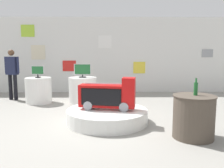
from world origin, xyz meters
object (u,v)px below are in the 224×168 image
at_px(side_table_round, 194,116).
at_px(main_display_pedestal, 107,116).
at_px(novelty_firetruck_tv, 108,96).
at_px(display_pedestal_left_rear, 39,90).
at_px(shopper_browsing_near_truck, 12,71).
at_px(tv_on_left_rear, 38,71).
at_px(display_pedestal_center_rear, 83,90).
at_px(tv_on_center_rear, 82,70).
at_px(bottle_on_side_table, 196,88).

bearing_deg(side_table_round, main_display_pedestal, 148.20).
xyz_separation_m(main_display_pedestal, novelty_firetruck_tv, (0.02, -0.01, 0.45)).
distance_m(display_pedestal_left_rear, shopper_browsing_near_truck, 1.24).
relative_size(tv_on_left_rear, display_pedestal_center_rear, 0.44).
xyz_separation_m(main_display_pedestal, display_pedestal_left_rear, (-2.13, 2.11, 0.24)).
height_order(tv_on_left_rear, shopper_browsing_near_truck, shopper_browsing_near_truck).
xyz_separation_m(main_display_pedestal, shopper_browsing_near_truck, (-3.11, 2.61, 0.82)).
relative_size(novelty_firetruck_tv, tv_on_left_rear, 3.32).
distance_m(tv_on_left_rear, display_pedestal_center_rear, 1.49).
bearing_deg(tv_on_left_rear, display_pedestal_left_rear, 93.98).
distance_m(novelty_firetruck_tv, display_pedestal_center_rear, 2.33).
bearing_deg(display_pedestal_center_rear, side_table_round, -53.41).
bearing_deg(shopper_browsing_near_truck, tv_on_left_rear, -27.07).
distance_m(novelty_firetruck_tv, side_table_round, 1.84).
height_order(display_pedestal_center_rear, tv_on_center_rear, tv_on_center_rear).
bearing_deg(tv_on_left_rear, shopper_browsing_near_truck, 152.93).
bearing_deg(bottle_on_side_table, display_pedestal_left_rear, 140.55).
height_order(side_table_round, bottle_on_side_table, bottle_on_side_table).
bearing_deg(shopper_browsing_near_truck, side_table_round, -37.43).
xyz_separation_m(novelty_firetruck_tv, shopper_browsing_near_truck, (-3.13, 2.62, 0.37)).
distance_m(novelty_firetruck_tv, shopper_browsing_near_truck, 4.10).
bearing_deg(novelty_firetruck_tv, display_pedestal_left_rear, 135.38).
bearing_deg(main_display_pedestal, display_pedestal_center_rear, 109.39).
relative_size(display_pedestal_left_rear, bottle_on_side_table, 2.54).
height_order(display_pedestal_left_rear, display_pedestal_center_rear, same).
distance_m(display_pedestal_center_rear, bottle_on_side_table, 3.96).
height_order(main_display_pedestal, tv_on_left_rear, tv_on_left_rear).
bearing_deg(tv_on_center_rear, bottle_on_side_table, -52.92).
xyz_separation_m(display_pedestal_left_rear, tv_on_center_rear, (1.36, 0.06, 0.62)).
bearing_deg(shopper_browsing_near_truck, main_display_pedestal, -40.00).
distance_m(tv_on_center_rear, bottle_on_side_table, 3.92).
xyz_separation_m(main_display_pedestal, display_pedestal_center_rear, (-0.77, 2.18, 0.24)).
distance_m(display_pedestal_left_rear, display_pedestal_center_rear, 1.36).
bearing_deg(side_table_round, display_pedestal_center_rear, 126.59).
relative_size(main_display_pedestal, display_pedestal_center_rear, 2.08).
distance_m(display_pedestal_left_rear, bottle_on_side_table, 4.85).
bearing_deg(display_pedestal_left_rear, novelty_firetruck_tv, -44.62).
bearing_deg(main_display_pedestal, bottle_on_side_table, -30.86).
xyz_separation_m(tv_on_center_rear, bottle_on_side_table, (2.36, -3.13, -0.10)).
bearing_deg(bottle_on_side_table, novelty_firetruck_tv, 149.08).
bearing_deg(tv_on_center_rear, display_pedestal_left_rear, -177.38).
distance_m(display_pedestal_center_rear, shopper_browsing_near_truck, 2.45).
relative_size(display_pedestal_left_rear, display_pedestal_center_rear, 0.91).
bearing_deg(novelty_firetruck_tv, shopper_browsing_near_truck, 140.09).
bearing_deg(display_pedestal_left_rear, bottle_on_side_table, -39.45).
relative_size(tv_on_left_rear, shopper_browsing_near_truck, 0.23).
height_order(main_display_pedestal, bottle_on_side_table, bottle_on_side_table).
distance_m(tv_on_left_rear, tv_on_center_rear, 1.36).
bearing_deg(side_table_round, tv_on_center_rear, 126.62).
relative_size(tv_on_left_rear, tv_on_center_rear, 0.73).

